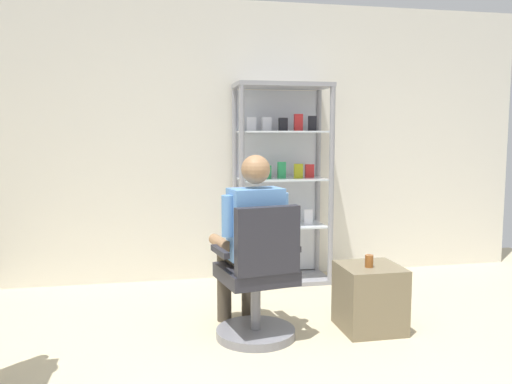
{
  "coord_description": "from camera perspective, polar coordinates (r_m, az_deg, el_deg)",
  "views": [
    {
      "loc": [
        -0.83,
        -2.14,
        1.44
      ],
      "look_at": [
        -0.06,
        1.67,
        1.0
      ],
      "focal_mm": 36.81,
      "sensor_mm": 36.0,
      "label": 1
    }
  ],
  "objects": [
    {
      "name": "storage_crate",
      "position": [
        4.0,
        12.24,
        -11.14
      ],
      "size": [
        0.43,
        0.44,
        0.48
      ],
      "primitive_type": "cube",
      "color": "#72664C",
      "rests_on": "ground"
    },
    {
      "name": "seated_shopkeeper",
      "position": [
        3.75,
        -0.66,
        -4.73
      ],
      "size": [
        0.54,
        0.61,
        1.29
      ],
      "color": "#3F382D",
      "rests_on": "ground"
    },
    {
      "name": "display_cabinet_main",
      "position": [
        5.08,
        2.67,
        1.12
      ],
      "size": [
        0.9,
        0.45,
        1.9
      ],
      "color": "gray",
      "rests_on": "ground"
    },
    {
      "name": "office_chair",
      "position": [
        3.67,
        0.28,
        -10.07
      ],
      "size": [
        0.6,
        0.57,
        0.96
      ],
      "color": "slate",
      "rests_on": "ground"
    },
    {
      "name": "tea_glass",
      "position": [
        3.88,
        12.19,
        -7.35
      ],
      "size": [
        0.06,
        0.06,
        0.09
      ],
      "primitive_type": "cylinder",
      "color": "brown",
      "rests_on": "storage_crate"
    },
    {
      "name": "back_wall",
      "position": [
        5.21,
        -2.24,
        5.46
      ],
      "size": [
        6.0,
        0.1,
        2.7
      ],
      "primitive_type": "cube",
      "color": "silver",
      "rests_on": "ground"
    }
  ]
}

